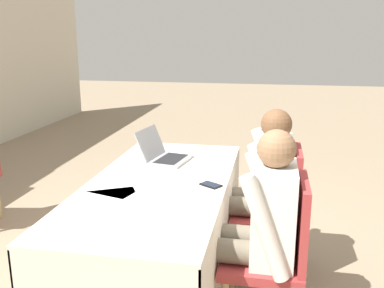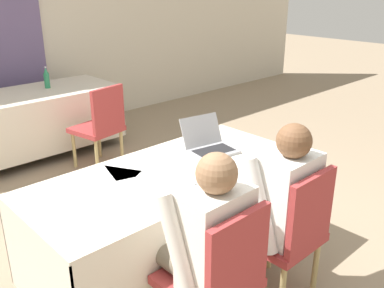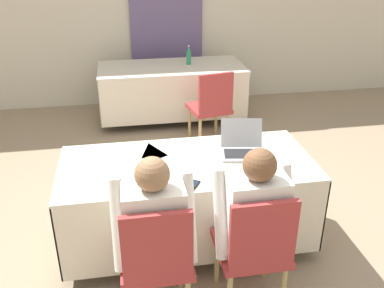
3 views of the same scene
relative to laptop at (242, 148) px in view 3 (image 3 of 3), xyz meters
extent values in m
plane|color=gray|center=(-0.44, -0.07, -0.77)|extent=(24.00, 24.00, 0.00)
cube|color=beige|center=(-0.44, 3.30, 0.58)|extent=(12.00, 0.06, 2.70)
cube|color=slate|center=(-0.20, 3.24, 0.56)|extent=(1.01, 0.04, 2.65)
cube|color=beige|center=(-0.44, -0.07, -0.05)|extent=(1.88, 0.85, 0.02)
cube|color=beige|center=(-0.44, -0.49, -0.36)|extent=(1.88, 0.01, 0.59)
cube|color=beige|center=(-0.44, 0.35, -0.36)|extent=(1.88, 0.01, 0.59)
cube|color=beige|center=(-1.37, -0.07, -0.36)|extent=(0.01, 0.85, 0.59)
cube|color=beige|center=(0.49, -0.07, -0.36)|extent=(0.01, 0.85, 0.59)
cylinder|color=#333333|center=(-0.44, -0.07, -0.71)|extent=(0.06, 0.06, 0.11)
cube|color=beige|center=(-0.23, 2.55, -0.05)|extent=(1.88, 0.85, 0.02)
cube|color=beige|center=(-0.23, 2.13, -0.36)|extent=(1.88, 0.01, 0.59)
cube|color=beige|center=(-0.23, 2.97, -0.36)|extent=(1.88, 0.01, 0.59)
cube|color=beige|center=(-1.16, 2.55, -0.36)|extent=(0.01, 0.85, 0.59)
cube|color=beige|center=(0.71, 2.55, -0.36)|extent=(0.01, 0.85, 0.59)
cylinder|color=#333333|center=(-0.23, 2.55, -0.71)|extent=(0.06, 0.06, 0.11)
cube|color=#99999E|center=(-0.01, -0.05, -0.03)|extent=(0.36, 0.29, 0.02)
cube|color=black|center=(-0.01, -0.05, -0.02)|extent=(0.31, 0.21, 0.00)
cube|color=#99999E|center=(0.02, 0.11, 0.08)|extent=(0.33, 0.15, 0.21)
cube|color=black|center=(0.02, 0.11, 0.08)|extent=(0.30, 0.13, 0.18)
cube|color=black|center=(-0.46, -0.40, -0.04)|extent=(0.13, 0.15, 0.01)
cube|color=#192333|center=(-0.46, -0.40, -0.03)|extent=(0.11, 0.13, 0.00)
cube|color=white|center=(-0.73, 0.13, -0.04)|extent=(0.33, 0.36, 0.00)
cube|color=white|center=(-0.64, -0.31, -0.04)|extent=(0.25, 0.32, 0.00)
cube|color=white|center=(-0.63, 0.16, -0.04)|extent=(0.28, 0.34, 0.00)
cylinder|color=#288456|center=(0.01, 2.61, 0.04)|extent=(0.06, 0.06, 0.17)
cone|color=#288456|center=(0.01, 2.61, 0.16)|extent=(0.05, 0.05, 0.07)
cylinder|color=silver|center=(0.01, 2.61, 0.19)|extent=(0.02, 0.02, 0.01)
cylinder|color=tan|center=(-0.57, -0.55, -0.57)|extent=(0.04, 0.04, 0.39)
cylinder|color=tan|center=(-0.93, -0.55, -0.57)|extent=(0.04, 0.04, 0.39)
cube|color=#9E3333|center=(-0.75, -0.73, -0.35)|extent=(0.44, 0.44, 0.05)
cube|color=#9E3333|center=(-0.75, -0.93, -0.10)|extent=(0.40, 0.04, 0.45)
cylinder|color=tan|center=(0.04, -0.55, -0.57)|extent=(0.04, 0.04, 0.39)
cylinder|color=tan|center=(-0.31, -0.55, -0.57)|extent=(0.04, 0.04, 0.39)
cube|color=#9E3333|center=(-0.13, -0.73, -0.35)|extent=(0.44, 0.44, 0.05)
cube|color=#9E3333|center=(-0.13, -0.93, -0.10)|extent=(0.40, 0.04, 0.45)
cylinder|color=tan|center=(0.25, 1.98, -0.57)|extent=(0.04, 0.04, 0.39)
cylinder|color=tan|center=(-0.09, 1.91, -0.57)|extent=(0.04, 0.04, 0.39)
cylinder|color=tan|center=(0.32, 1.63, -0.57)|extent=(0.04, 0.04, 0.39)
cylinder|color=tan|center=(-0.03, 1.57, -0.57)|extent=(0.04, 0.04, 0.39)
cube|color=#9E3333|center=(0.11, 1.77, -0.35)|extent=(0.51, 0.51, 0.05)
cube|color=#9E3333|center=(0.15, 1.57, -0.10)|extent=(0.41, 0.11, 0.45)
cylinder|color=#665B4C|center=(-0.66, -0.60, -0.26)|extent=(0.13, 0.42, 0.13)
cylinder|color=#665B4C|center=(-0.84, -0.60, -0.26)|extent=(0.13, 0.42, 0.13)
cylinder|color=#665B4C|center=(-0.66, -0.42, -0.55)|extent=(0.10, 0.10, 0.44)
cylinder|color=#665B4C|center=(-0.84, -0.42, -0.55)|extent=(0.10, 0.10, 0.44)
cube|color=silver|center=(-0.75, -0.78, -0.07)|extent=(0.36, 0.22, 0.52)
cylinder|color=silver|center=(-0.54, -0.74, -0.06)|extent=(0.08, 0.26, 0.54)
cylinder|color=silver|center=(-0.96, -0.74, -0.06)|extent=(0.08, 0.26, 0.54)
sphere|color=#8C6647|center=(-0.75, -0.78, 0.28)|extent=(0.20, 0.20, 0.20)
cylinder|color=#665B4C|center=(-0.04, -0.60, -0.26)|extent=(0.13, 0.42, 0.13)
cylinder|color=#665B4C|center=(-0.22, -0.60, -0.26)|extent=(0.13, 0.42, 0.13)
cylinder|color=#665B4C|center=(-0.04, -0.42, -0.55)|extent=(0.10, 0.10, 0.44)
cylinder|color=#665B4C|center=(-0.22, -0.42, -0.55)|extent=(0.10, 0.10, 0.44)
cube|color=white|center=(-0.13, -0.78, -0.07)|extent=(0.36, 0.22, 0.52)
cylinder|color=white|center=(0.08, -0.74, -0.06)|extent=(0.08, 0.26, 0.54)
cylinder|color=white|center=(-0.34, -0.74, -0.06)|extent=(0.08, 0.26, 0.54)
sphere|color=brown|center=(-0.13, -0.78, 0.28)|extent=(0.20, 0.20, 0.20)
camera|label=1|loc=(-2.88, -0.75, 0.84)|focal=40.00mm
camera|label=2|loc=(-2.05, -2.00, 1.11)|focal=40.00mm
camera|label=3|loc=(-0.88, -2.83, 1.45)|focal=40.00mm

